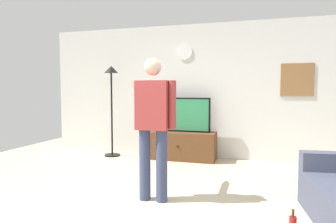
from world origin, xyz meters
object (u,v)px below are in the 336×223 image
wall_clock (185,52)px  person_standing_nearer_lamp (153,121)px  television (182,115)px  framed_picture (297,80)px  tv_stand (181,145)px  floor_lamp (111,92)px

wall_clock → person_standing_nearer_lamp: size_ratio=0.18×
television → framed_picture: size_ratio=1.90×
tv_stand → person_standing_nearer_lamp: person_standing_nearer_lamp is taller
tv_stand → television: television is taller
person_standing_nearer_lamp → wall_clock: bearing=95.0°
person_standing_nearer_lamp → tv_stand: bearing=95.6°
wall_clock → floor_lamp: 1.71m
wall_clock → person_standing_nearer_lamp: (0.22, -2.55, -1.15)m
framed_picture → tv_stand: bearing=-172.1°
tv_stand → framed_picture: framed_picture is taller
wall_clock → framed_picture: wall_clock is taller
framed_picture → floor_lamp: 3.62m
television → tv_stand: bearing=-90.0°
tv_stand → television: (-0.00, 0.05, 0.61)m
tv_stand → framed_picture: (2.14, 0.30, 1.29)m
tv_stand → television: size_ratio=1.20×
tv_stand → framed_picture: size_ratio=2.27×
tv_stand → wall_clock: bearing=90.0°
tv_stand → floor_lamp: (-1.45, -0.12, 1.06)m
framed_picture → person_standing_nearer_lamp: framed_picture is taller
floor_lamp → person_standing_nearer_lamp: size_ratio=1.06×
tv_stand → person_standing_nearer_lamp: (0.22, -2.26, 0.72)m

